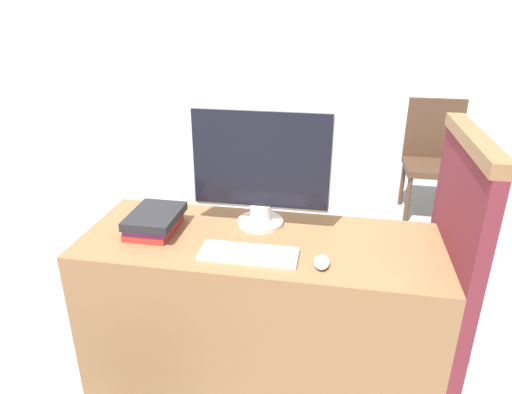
% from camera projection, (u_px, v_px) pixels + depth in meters
% --- Properties ---
extents(wall_back, '(12.00, 0.06, 2.80)m').
position_uv_depth(wall_back, '(328.00, 18.00, 6.81)').
color(wall_back, silver).
rests_on(wall_back, ground_plane).
extents(desk, '(1.44, 0.56, 0.74)m').
position_uv_depth(desk, '(260.00, 315.00, 1.98)').
color(desk, '#8C603D').
rests_on(desk, ground_plane).
extents(carrel_divider, '(0.07, 0.66, 1.20)m').
position_uv_depth(carrel_divider, '(448.00, 279.00, 1.80)').
color(carrel_divider, maroon).
rests_on(carrel_divider, ground_plane).
extents(monitor, '(0.59, 0.19, 0.50)m').
position_uv_depth(monitor, '(261.00, 168.00, 1.86)').
color(monitor, silver).
rests_on(monitor, desk).
extents(keyboard, '(0.37, 0.14, 0.02)m').
position_uv_depth(keyboard, '(249.00, 254.00, 1.71)').
color(keyboard, silver).
rests_on(keyboard, desk).
extents(mouse, '(0.06, 0.10, 0.03)m').
position_uv_depth(mouse, '(322.00, 262.00, 1.64)').
color(mouse, silver).
rests_on(mouse, desk).
extents(book_stack, '(0.20, 0.26, 0.09)m').
position_uv_depth(book_stack, '(155.00, 221.00, 1.88)').
color(book_stack, '#B72D28').
rests_on(book_stack, desk).
extents(far_chair, '(0.44, 0.44, 0.92)m').
position_uv_depth(far_chair, '(433.00, 153.00, 3.64)').
color(far_chair, '#4C3323').
rests_on(far_chair, ground_plane).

